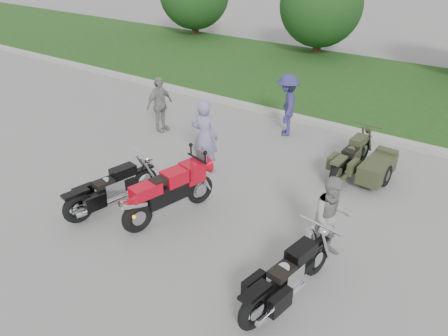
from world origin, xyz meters
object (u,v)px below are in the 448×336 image
Objects in this scene: person_back at (160,105)px; person_stripe at (205,137)px; cruiser_right at (285,280)px; sportbike_red at (168,191)px; person_grey at (331,218)px; person_denim at (287,105)px; cruiser_sidecar at (366,164)px; cruiser_left at (109,191)px.

person_stripe is at bearing -111.33° from person_back.
person_stripe is 1.13× the size of person_back.
person_back is (-5.99, 3.86, 0.35)m from cruiser_right.
person_grey is at bearing 27.11° from sportbike_red.
person_grey is at bearing -107.39° from person_back.
person_denim reaches higher than person_back.
person_back is (-5.74, -0.57, 0.40)m from cruiser_sidecar.
person_denim is (0.02, 4.95, 0.26)m from sportbike_red.
person_denim reaches higher than cruiser_right.
person_stripe is 3.83m from person_grey.
person_denim is (-2.69, 1.23, 0.48)m from cruiser_sidecar.
cruiser_sidecar is 3.74m from person_stripe.
cruiser_right is at bearing 9.09° from cruiser_left.
cruiser_left is at bearing 62.05° from person_stripe.
cruiser_right reaches higher than cruiser_left.
cruiser_right is at bearing -83.71° from cruiser_sidecar.
person_stripe is (-3.26, -1.76, 0.50)m from cruiser_sidecar.
person_grey reaches higher than cruiser_right.
person_back is at bearing -85.85° from person_denim.
cruiser_left is 1.37× the size of person_grey.
person_stripe reaches higher than person_denim.
sportbike_red is 0.97× the size of cruiser_right.
cruiser_right is 4.43m from person_stripe.
sportbike_red is at bearing -122.99° from cruiser_sidecar.
person_denim is (-2.94, 5.66, 0.43)m from cruiser_right.
person_grey is at bearing 95.21° from cruiser_right.
cruiser_sidecar is at bearing -164.86° from person_stripe.
cruiser_sidecar is at bearing 68.01° from sportbike_red.
cruiser_sidecar is 1.21× the size of person_stripe.
person_denim is at bearing -55.16° from person_back.
person_back is at bearing 113.57° from person_grey.
person_denim is 1.10× the size of person_back.
cruiser_right is at bearing -139.20° from person_grey.
sportbike_red is 4.38m from person_back.
cruiser_left is at bearing -129.94° from cruiser_sidecar.
person_grey is 5.22m from person_denim.
person_grey reaches higher than cruiser_left.
person_stripe is at bearing 152.52° from cruiser_right.
cruiser_left is 1.21× the size of person_stripe.
cruiser_right is 1.02× the size of cruiser_sidecar.
person_grey is (3.07, 0.71, 0.18)m from sportbike_red.
cruiser_right is 1.47m from person_grey.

